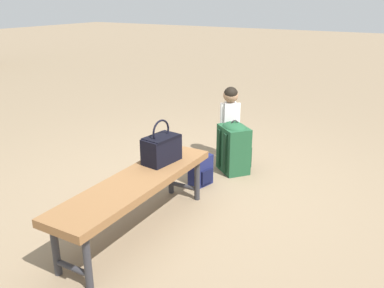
% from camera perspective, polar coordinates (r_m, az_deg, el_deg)
% --- Properties ---
extents(ground_plane, '(40.00, 40.00, 0.00)m').
position_cam_1_polar(ground_plane, '(3.98, 0.05, -6.25)').
color(ground_plane, '#7F6B51').
rests_on(ground_plane, ground).
extents(park_bench, '(1.61, 0.42, 0.45)m').
position_cam_1_polar(park_bench, '(3.16, -7.76, -5.82)').
color(park_bench, brown).
rests_on(park_bench, ground).
extents(handbag, '(0.34, 0.22, 0.37)m').
position_cam_1_polar(handbag, '(3.39, -4.28, -0.53)').
color(handbag, black).
rests_on(handbag, park_bench).
extents(child_standing, '(0.17, 0.20, 0.83)m').
position_cam_1_polar(child_standing, '(4.57, 5.34, 4.52)').
color(child_standing, '#E5B2C6').
rests_on(child_standing, ground).
extents(backpack_large, '(0.40, 0.41, 0.56)m').
position_cam_1_polar(backpack_large, '(4.30, 5.84, -0.27)').
color(backpack_large, '#1E4C2D').
rests_on(backpack_large, ground).
extents(backpack_small, '(0.24, 0.21, 0.35)m').
position_cam_1_polar(backpack_small, '(4.01, 1.21, -3.32)').
color(backpack_small, '#191E4C').
rests_on(backpack_small, ground).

